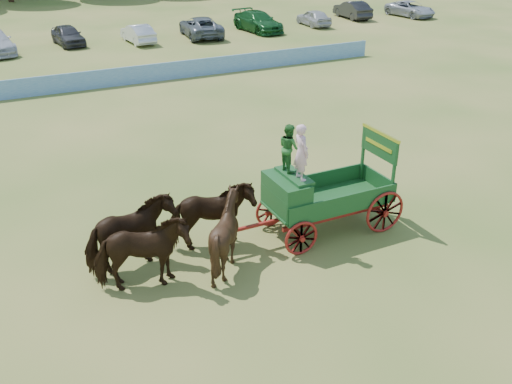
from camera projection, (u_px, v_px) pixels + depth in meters
name	position (u px, v px, depth m)	size (l,w,h in m)	color
ground	(387.00, 192.00, 20.58)	(160.00, 160.00, 0.00)	#9B8446
horse_lead_left	(142.00, 254.00, 14.88)	(1.15, 2.52, 2.13)	black
horse_lead_right	(131.00, 235.00, 15.76)	(1.15, 2.52, 2.13)	black
horse_wheel_left	(226.00, 234.00, 15.82)	(1.72, 1.94, 2.13)	black
horse_wheel_right	(211.00, 217.00, 16.71)	(1.15, 2.52, 2.13)	black
farm_dray	(308.00, 187.00, 17.20)	(6.00, 2.00, 3.82)	#A72910
sponsor_banner	(188.00, 69.00, 34.43)	(26.00, 0.08, 1.05)	#1F68AC
parked_cars	(133.00, 31.00, 43.77)	(54.08, 7.36, 1.65)	silver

